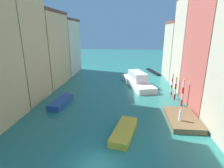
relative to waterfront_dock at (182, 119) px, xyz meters
The scene contains 16 objects.
ground_plane 18.26m from the waterfront_dock, 121.47° to the left, with size 154.00×154.00×0.00m, color #28756B.
building_left_1 26.65m from the waterfront_dock, 167.48° to the left, with size 6.57×7.76×18.99m.
building_left_2 29.58m from the waterfront_dock, 148.45° to the left, with size 6.57×11.08×15.19m.
building_left_3 36.31m from the waterfront_dock, 133.24° to the left, with size 6.57×10.19×14.28m.
building_right_1 12.23m from the waterfront_dock, 44.45° to the left, with size 6.57×9.96×19.93m.
building_right_2 17.34m from the waterfront_dock, 69.20° to the left, with size 6.57×7.66×17.55m.
building_right_3 24.44m from the waterfront_dock, 76.82° to the left, with size 6.57×9.41×13.47m.
waterfront_dock is the anchor object (origin of this frame).
person_on_dock 1.65m from the waterfront_dock, 120.65° to the right, with size 0.36×0.36×1.56m.
mooring_pole_0 5.66m from the waterfront_dock, 75.52° to the left, with size 0.32×0.32×4.32m.
mooring_pole_1 8.16m from the waterfront_dock, 83.26° to the left, with size 0.36×0.36×3.98m.
mooring_pole_2 10.35m from the waterfront_dock, 84.98° to the left, with size 0.29×0.29×3.97m.
vaporetto_white 16.29m from the waterfront_dock, 108.10° to the left, with size 6.99×12.94×2.96m.
gondola_black 28.22m from the waterfront_dock, 90.02° to the left, with size 3.11×8.08×0.41m.
motorboat_0 18.01m from the waterfront_dock, 167.38° to the left, with size 2.27×5.74×0.87m.
motorboat_1 8.24m from the waterfront_dock, 153.65° to the right, with size 3.20×6.09×0.79m.
Camera 1 is at (2.36, -12.31, 11.19)m, focal length 28.39 mm.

